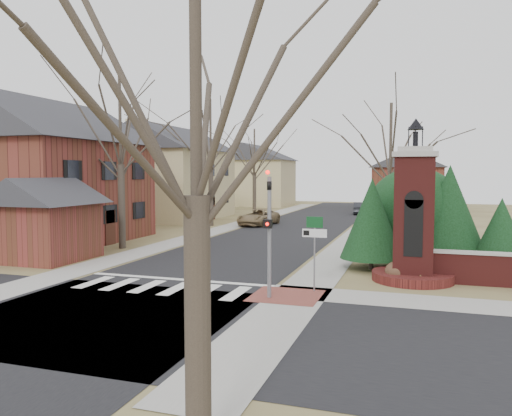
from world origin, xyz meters
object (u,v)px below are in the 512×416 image
at_px(traffic_signal_pole, 269,224).
at_px(pickup_truck, 258,217).
at_px(distant_car, 360,208).
at_px(sign_post, 314,239).
at_px(brick_gate_monument, 414,227).

xyz_separation_m(traffic_signal_pole, pickup_truck, (-7.70, 22.97, -1.92)).
bearing_deg(pickup_truck, distant_car, 71.24).
xyz_separation_m(sign_post, brick_gate_monument, (3.41, 3.01, 0.22)).
height_order(sign_post, pickup_truck, sign_post).
xyz_separation_m(brick_gate_monument, pickup_truck, (-12.40, 18.55, -1.50)).
xyz_separation_m(traffic_signal_pole, sign_post, (1.29, 1.41, -0.64)).
xyz_separation_m(traffic_signal_pole, brick_gate_monument, (4.70, 4.42, -0.42)).
distance_m(brick_gate_monument, distant_car, 33.03).
bearing_deg(brick_gate_monument, sign_post, -138.58).
bearing_deg(traffic_signal_pole, sign_post, 47.57).
height_order(traffic_signal_pole, pickup_truck, traffic_signal_pole).
xyz_separation_m(pickup_truck, distant_car, (6.80, 13.97, -0.03)).
xyz_separation_m(sign_post, distant_car, (-2.19, 35.52, -1.31)).
bearing_deg(distant_car, pickup_truck, 57.14).
distance_m(brick_gate_monument, pickup_truck, 22.36).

